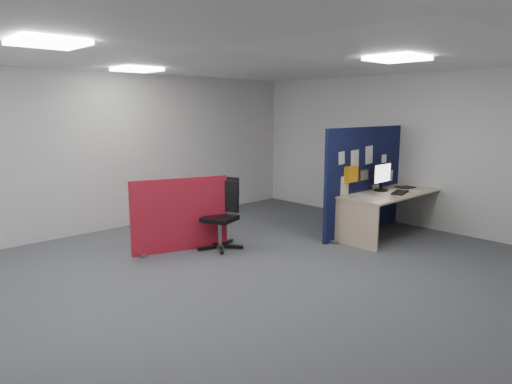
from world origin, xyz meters
TOP-DOWN VIEW (x-y plane):
  - floor at (0.00, 0.00)m, footprint 9.00×9.00m
  - ceiling at (0.00, 0.00)m, footprint 9.00×7.00m
  - wall_back at (0.00, 3.50)m, footprint 9.00×0.02m
  - wall_right at (4.50, 0.00)m, footprint 0.02×7.00m
  - ceiling_lights at (0.33, 0.67)m, footprint 4.10×4.10m
  - navy_divider at (3.47, 0.33)m, footprint 2.17×0.30m
  - main_desk at (3.58, -0.03)m, footprint 1.94×0.86m
  - monitor_main at (3.60, 0.10)m, footprint 0.54×0.22m
  - keyboard at (3.64, -0.23)m, footprint 0.48×0.30m
  - mouse at (3.86, -0.21)m, footprint 0.11×0.07m
  - paper_tray at (4.19, -0.02)m, footprint 0.34×0.30m
  - red_divider at (0.60, 1.60)m, footprint 1.39×0.51m
  - office_chair at (1.18, 1.31)m, footprint 0.69×0.66m
  - desk_papers at (3.33, -0.08)m, footprint 1.28×0.70m

SIDE VIEW (x-z plane):
  - floor at x=0.00m, z-range 0.00..0.00m
  - red_divider at x=0.60m, z-range -0.01..1.08m
  - main_desk at x=3.58m, z-range 0.20..0.93m
  - office_chair at x=1.18m, z-range 0.07..1.11m
  - desk_papers at x=3.33m, z-range 0.73..0.73m
  - paper_tray at x=4.19m, z-range 0.73..0.74m
  - keyboard at x=3.64m, z-range 0.73..0.75m
  - mouse at x=3.86m, z-range 0.73..0.76m
  - navy_divider at x=3.47m, z-range 0.00..1.79m
  - monitor_main at x=3.60m, z-range 0.76..1.22m
  - wall_back at x=0.00m, z-range 0.00..2.70m
  - wall_right at x=4.50m, z-range 0.00..2.70m
  - ceiling_lights at x=0.33m, z-range 2.65..2.69m
  - ceiling at x=0.00m, z-range 2.69..2.71m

